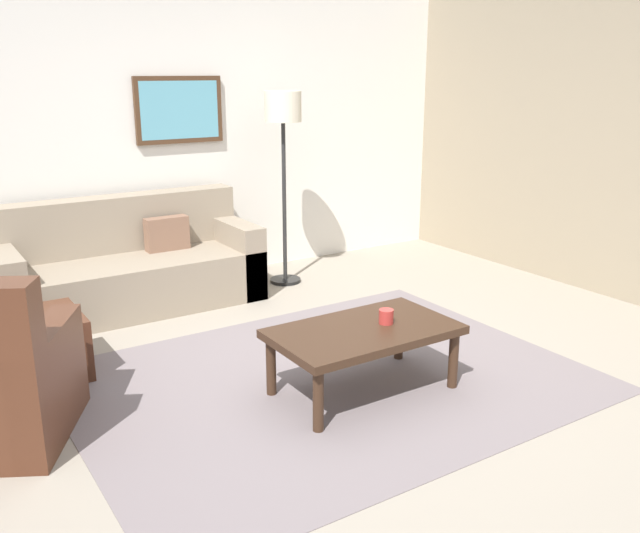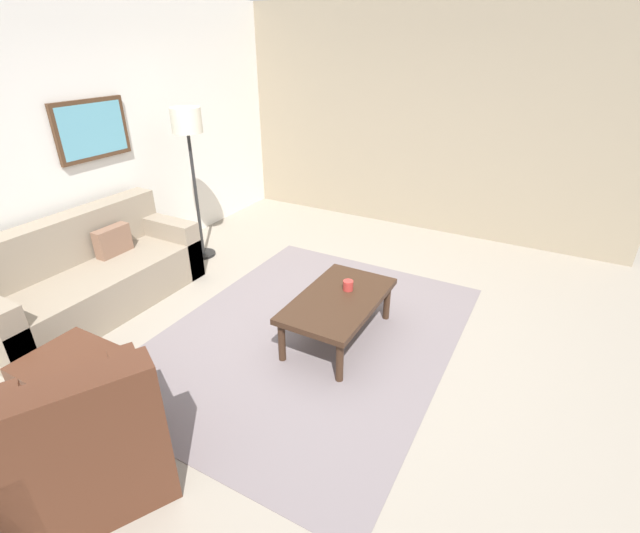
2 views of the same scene
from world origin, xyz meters
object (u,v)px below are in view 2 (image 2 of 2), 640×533
Objects in this scene: couch_main at (86,279)px; lamp_standing at (188,137)px; framed_artwork at (92,130)px; armchair_leather at (86,451)px; ottoman at (73,381)px; cup at (348,285)px; coffee_table at (338,303)px.

lamp_standing is (1.41, -0.17, 1.11)m from couch_main.
armchair_leather is at bearing -132.60° from framed_artwork.
framed_artwork is (1.61, 1.46, 1.35)m from ottoman.
lamp_standing reaches higher than armchair_leather.
cup is (1.76, -1.30, 0.25)m from ottoman.
ottoman is at bearing -130.91° from couch_main.
cup is (0.16, -0.01, 0.10)m from coffee_table.
cup is at bearing -14.92° from armchair_leather.
ottoman is at bearing 61.24° from armchair_leather.
ottoman is at bearing -137.83° from framed_artwork.
framed_artwork reaches higher than cup.
coffee_table is (2.01, -0.56, 0.05)m from armchair_leather.
armchair_leather is at bearing -149.27° from lamp_standing.
coffee_table is 2.99m from framed_artwork.
cup is at bearing -70.46° from couch_main.
ottoman is 0.51× the size of coffee_table.
couch_main is 23.36× the size of cup.
framed_artwork reaches higher than lamp_standing.
lamp_standing is (0.72, 2.19, 1.05)m from coffee_table.
cup is at bearing -86.83° from framed_artwork.
armchair_leather is at bearing 165.08° from cup.
armchair_leather is 0.99× the size of coffee_table.
cup is 2.97m from framed_artwork.
framed_artwork is (-0.15, 2.76, 1.09)m from cup.
ottoman is 0.71× the size of framed_artwork.
armchair_leather is 0.64× the size of lamp_standing.
armchair_leather reaches higher than cup.
ottoman is 2.21m from cup.
framed_artwork is at bearing 141.97° from lamp_standing.
couch_main is 3.69× the size of ottoman.
framed_artwork is at bearing 42.17° from ottoman.
lamp_standing is at bearing 71.71° from coffee_table.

